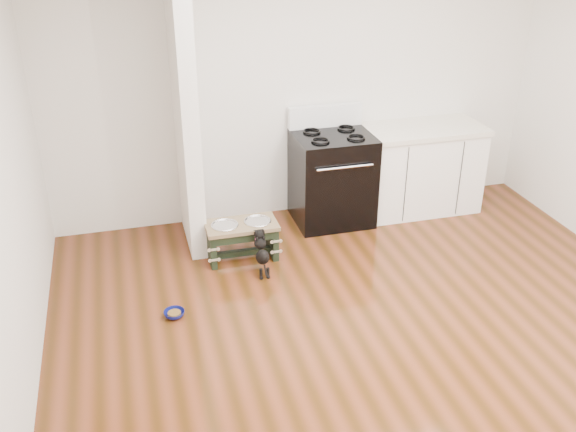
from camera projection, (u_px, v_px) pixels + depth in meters
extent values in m
plane|color=#40240B|center=(392.00, 351.00, 4.75)|extent=(5.00, 5.00, 0.00)
plane|color=silver|center=(300.00, 85.00, 6.29)|extent=(5.00, 0.00, 5.00)
cube|color=silver|center=(185.00, 106.00, 5.67)|extent=(0.15, 0.80, 2.70)
cube|color=black|center=(332.00, 179.00, 6.46)|extent=(0.76, 0.65, 0.92)
cube|color=black|center=(342.00, 197.00, 6.22)|extent=(0.58, 0.02, 0.50)
cylinder|color=silver|center=(345.00, 168.00, 6.04)|extent=(0.56, 0.02, 0.02)
cube|color=white|center=(325.00, 116.00, 6.44)|extent=(0.76, 0.08, 0.22)
torus|color=black|center=(320.00, 141.00, 6.08)|extent=(0.18, 0.18, 0.02)
torus|color=black|center=(356.00, 137.00, 6.17)|extent=(0.18, 0.18, 0.02)
torus|color=black|center=(312.00, 131.00, 6.32)|extent=(0.18, 0.18, 0.02)
torus|color=black|center=(346.00, 128.00, 6.41)|extent=(0.18, 0.18, 0.02)
cube|color=white|center=(420.00, 171.00, 6.72)|extent=(1.20, 0.60, 0.86)
cube|color=beige|center=(424.00, 129.00, 6.52)|extent=(1.24, 0.64, 0.05)
cube|color=black|center=(427.00, 214.00, 6.67)|extent=(1.20, 0.06, 0.10)
cube|color=black|center=(211.00, 246.00, 5.83)|extent=(0.05, 0.31, 0.32)
cube|color=black|center=(272.00, 238.00, 5.96)|extent=(0.05, 0.31, 0.32)
cube|color=black|center=(245.00, 238.00, 5.72)|extent=(0.52, 0.03, 0.08)
cube|color=black|center=(242.00, 252.00, 5.94)|extent=(0.52, 0.05, 0.05)
cube|color=brown|center=(241.00, 225.00, 5.81)|extent=(0.65, 0.35, 0.04)
cylinder|color=silver|center=(225.00, 227.00, 5.78)|extent=(0.22, 0.22, 0.04)
cylinder|color=silver|center=(258.00, 223.00, 5.85)|extent=(0.22, 0.22, 0.04)
torus|color=silver|center=(225.00, 225.00, 5.77)|extent=(0.25, 0.25, 0.02)
torus|color=silver|center=(258.00, 221.00, 5.84)|extent=(0.25, 0.25, 0.02)
cylinder|color=black|center=(261.00, 274.00, 5.62)|extent=(0.03, 0.03, 0.10)
cylinder|color=black|center=(268.00, 273.00, 5.63)|extent=(0.03, 0.03, 0.10)
sphere|color=black|center=(261.00, 278.00, 5.63)|extent=(0.04, 0.04, 0.04)
sphere|color=black|center=(268.00, 277.00, 5.64)|extent=(0.04, 0.04, 0.04)
ellipsoid|color=black|center=(263.00, 257.00, 5.62)|extent=(0.11, 0.26, 0.23)
sphere|color=black|center=(260.00, 243.00, 5.65)|extent=(0.11, 0.11, 0.11)
sphere|color=black|center=(259.00, 234.00, 5.65)|extent=(0.09, 0.09, 0.09)
sphere|color=black|center=(254.00, 232.00, 5.69)|extent=(0.03, 0.03, 0.03)
sphere|color=black|center=(261.00, 231.00, 5.71)|extent=(0.03, 0.03, 0.03)
cylinder|color=black|center=(265.00, 270.00, 5.57)|extent=(0.02, 0.08, 0.09)
torus|color=#D23D7D|center=(260.00, 239.00, 5.65)|extent=(0.09, 0.06, 0.08)
imported|color=navy|center=(174.00, 314.00, 5.12)|extent=(0.22, 0.22, 0.05)
cylinder|color=#533617|center=(174.00, 313.00, 5.12)|extent=(0.11, 0.11, 0.02)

